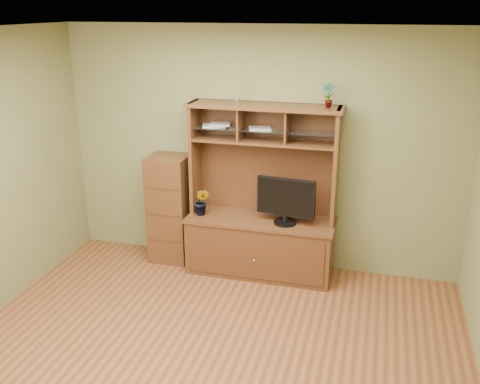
% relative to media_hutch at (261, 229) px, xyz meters
% --- Properties ---
extents(room, '(4.54, 4.04, 2.74)m').
position_rel_media_hutch_xyz_m(room, '(-0.09, -1.73, 0.83)').
color(room, brown).
rests_on(room, ground).
extents(media_hutch, '(1.66, 0.61, 1.90)m').
position_rel_media_hutch_xyz_m(media_hutch, '(0.00, 0.00, 0.00)').
color(media_hutch, '#442413').
rests_on(media_hutch, room).
extents(monitor, '(0.64, 0.25, 0.51)m').
position_rel_media_hutch_xyz_m(monitor, '(0.28, -0.08, 0.40)').
color(monitor, black).
rests_on(monitor, media_hutch).
extents(orchid_plant, '(0.19, 0.16, 0.32)m').
position_rel_media_hutch_xyz_m(orchid_plant, '(-0.66, -0.08, 0.29)').
color(orchid_plant, '#34531C').
rests_on(orchid_plant, media_hutch).
extents(top_plant, '(0.14, 0.11, 0.25)m').
position_rel_media_hutch_xyz_m(top_plant, '(0.66, 0.08, 1.50)').
color(top_plant, '#396C26').
rests_on(top_plant, media_hutch).
extents(reed_diffuser, '(0.05, 0.05, 0.25)m').
position_rel_media_hutch_xyz_m(reed_diffuser, '(-0.30, 0.08, 1.48)').
color(reed_diffuser, silver).
rests_on(reed_diffuser, media_hutch).
extents(magazines, '(0.79, 0.25, 0.04)m').
position_rel_media_hutch_xyz_m(magazines, '(-0.37, 0.08, 1.13)').
color(magazines, '#AFAFB4').
rests_on(magazines, media_hutch).
extents(side_cabinet, '(0.45, 0.41, 1.27)m').
position_rel_media_hutch_xyz_m(side_cabinet, '(-1.10, 0.05, 0.11)').
color(side_cabinet, '#442413').
rests_on(side_cabinet, room).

